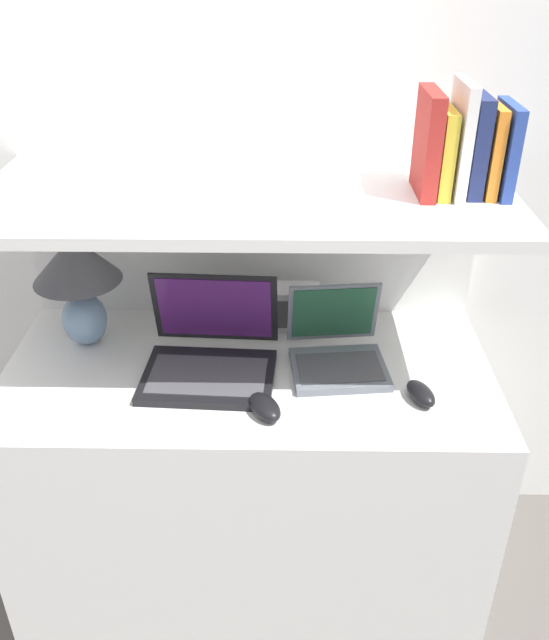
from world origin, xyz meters
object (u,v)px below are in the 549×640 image
Objects in this scene: second_mouse at (421,394)px; book_orange at (490,150)px; router_box at (294,307)px; book_navy at (475,146)px; book_blue at (505,150)px; book_white at (460,139)px; computer_mouse at (265,407)px; book_yellow at (443,152)px; laptop_small at (337,350)px; book_red at (427,143)px; table_lamp at (77,274)px; laptop_large at (211,354)px.

second_mouse is 0.57m from book_orange.
book_navy is at bearing -20.96° from router_box.
book_white is at bearing 180.00° from book_blue.
computer_mouse is 0.62× the size of book_blue.
book_yellow is at bearing 180.00° from book_white.
book_white reaches higher than book_orange.
book_white is (-0.07, 0.00, 0.02)m from book_orange.
book_red is (0.18, 0.04, 0.51)m from laptop_small.
second_mouse is at bearing -16.18° from table_lamp.
book_white is at bearing 0.00° from book_yellow.
laptop_large reaches higher than laptop_small.
book_navy is at bearing 0.00° from book_white.
table_lamp is at bearing 176.89° from book_orange.
book_red is at bearing -27.72° from router_box.
book_blue is at bearing -3.02° from table_lamp.
table_lamp is at bearing 176.37° from book_red.
router_box is (-0.29, 0.34, 0.04)m from second_mouse.
book_orange is (0.42, -0.15, 0.48)m from router_box.
laptop_small is at bearing -170.07° from book_white.
router_box is 0.64m from book_white.
book_blue reaches higher than computer_mouse.
second_mouse is at bearing -86.75° from book_red.
book_navy is 0.96× the size of book_red.
computer_mouse is (0.14, -0.18, -0.03)m from laptop_large.
book_yellow is (0.21, 0.04, 0.50)m from laptop_small.
second_mouse is at bearing -116.01° from book_navy.
laptop_large is at bearing -172.51° from book_white.
book_white is at bearing -22.90° from router_box.
second_mouse is at bearing -38.68° from laptop_small.
book_orange is at bearing 0.00° from book_yellow.
table_lamp is 0.58m from router_box.
laptop_large is 0.77m from book_white.
book_blue is at bearing 0.00° from book_red.
computer_mouse is at bearing -144.71° from book_red.
computer_mouse is at bearing -171.08° from second_mouse.
table_lamp reaches higher than laptop_large.
table_lamp reaches higher than laptop_small.
router_box is (0.21, 0.22, 0.01)m from laptop_large.
laptop_small is 1.06× the size of book_white.
book_orange is at bearing 26.89° from computer_mouse.
laptop_small is 1.30× the size of book_blue.
laptop_small is at bearing 5.59° from laptop_large.
laptop_large is at bearing -133.44° from router_box.
book_red is (0.49, 0.07, 0.51)m from laptop_large.
router_box is 0.61× the size of book_red.
computer_mouse is 0.50× the size of book_white.
book_navy is at bearing 180.00° from book_orange.
computer_mouse is 1.11× the size of second_mouse.
router_box is 0.69× the size of book_blue.
laptop_small is 0.22m from router_box.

